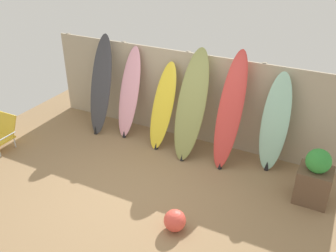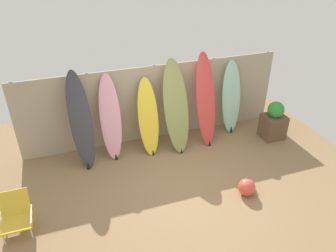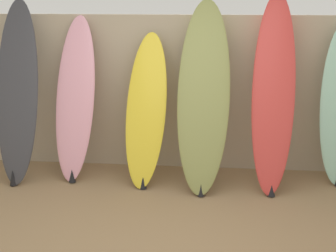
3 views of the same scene
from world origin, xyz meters
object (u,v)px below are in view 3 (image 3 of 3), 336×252
Objects in this scene: surfboard_charcoal_0 at (17,92)px; surfboard_olive_3 at (204,96)px; surfboard_yellow_2 at (146,111)px; surfboard_pink_1 at (75,99)px; surfboard_red_4 at (273,94)px.

surfboard_charcoal_0 is 1.00× the size of surfboard_olive_3.
surfboard_yellow_2 is (1.42, 0.03, -0.18)m from surfboard_charcoal_0.
surfboard_red_4 is at bearing -2.88° from surfboard_pink_1.
surfboard_olive_3 is at bearing -1.04° from surfboard_charcoal_0.
surfboard_pink_1 is at bearing 177.12° from surfboard_red_4.
surfboard_red_4 is (2.77, -0.00, 0.04)m from surfboard_charcoal_0.
surfboard_red_4 is (0.73, 0.04, 0.03)m from surfboard_olive_3.
surfboard_charcoal_0 is at bearing 178.96° from surfboard_olive_3.
surfboard_yellow_2 is at bearing 174.17° from surfboard_olive_3.
surfboard_pink_1 is 1.11× the size of surfboard_yellow_2.
surfboard_yellow_2 is at bearing 1.07° from surfboard_charcoal_0.
surfboard_charcoal_0 and surfboard_olive_3 have the same top height.
surfboard_red_4 is (1.35, -0.03, 0.22)m from surfboard_yellow_2.
surfboard_red_4 reaches higher than surfboard_charcoal_0.
surfboard_charcoal_0 reaches higher than surfboard_pink_1.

